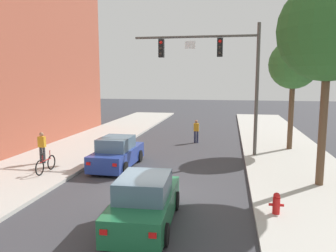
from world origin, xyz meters
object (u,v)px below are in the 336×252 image
at_px(car_following_green, 145,202).
at_px(fire_hydrant, 276,203).
at_px(bicycle_leaning, 46,164).
at_px(traffic_signal_mast, 221,64).
at_px(pedestrian_sidewalk_left_walker, 42,146).
at_px(street_tree_nearest, 329,31).
at_px(pedestrian_crossing_road, 196,130).
at_px(street_tree_second, 294,65).
at_px(car_lead_blue, 117,154).

xyz_separation_m(car_following_green, fire_hydrant, (4.12, 1.25, -0.22)).
bearing_deg(bicycle_leaning, traffic_signal_mast, 35.39).
bearing_deg(pedestrian_sidewalk_left_walker, fire_hydrant, -22.85).
bearing_deg(street_tree_nearest, pedestrian_sidewalk_left_walker, 174.86).
xyz_separation_m(bicycle_leaning, street_tree_nearest, (12.27, 0.41, 5.89)).
xyz_separation_m(pedestrian_sidewalk_left_walker, pedestrian_crossing_road, (7.32, 7.82, -0.15)).
bearing_deg(pedestrian_crossing_road, street_tree_second, -15.02).
distance_m(car_lead_blue, pedestrian_sidewalk_left_walker, 4.00).
xyz_separation_m(traffic_signal_mast, pedestrian_sidewalk_left_walker, (-9.07, -4.02, -4.31)).
distance_m(traffic_signal_mast, car_lead_blue, 7.78).
bearing_deg(street_tree_second, street_tree_nearest, -90.11).
xyz_separation_m(traffic_signal_mast, street_tree_nearest, (4.34, -5.22, 1.05)).
bearing_deg(street_tree_second, pedestrian_crossing_road, 164.98).
xyz_separation_m(traffic_signal_mast, car_following_green, (-1.97, -9.99, -4.65)).
bearing_deg(pedestrian_sidewalk_left_walker, street_tree_second, 24.74).
bearing_deg(traffic_signal_mast, car_lead_blue, -144.95).
relative_size(fire_hydrant, street_tree_second, 0.11).
height_order(car_following_green, bicycle_leaning, car_following_green).
distance_m(car_following_green, street_tree_nearest, 9.75).
bearing_deg(car_lead_blue, pedestrian_crossing_road, 65.51).
height_order(car_lead_blue, fire_hydrant, car_lead_blue).
xyz_separation_m(car_lead_blue, pedestrian_crossing_road, (3.36, 7.39, 0.19)).
bearing_deg(car_lead_blue, fire_hydrant, -35.43).
distance_m(pedestrian_crossing_road, fire_hydrant, 13.14).
height_order(car_lead_blue, street_tree_nearest, street_tree_nearest).
xyz_separation_m(traffic_signal_mast, fire_hydrant, (2.15, -8.74, -4.87)).
xyz_separation_m(pedestrian_crossing_road, fire_hydrant, (3.89, -12.55, -0.41)).
height_order(car_lead_blue, car_following_green, same).
bearing_deg(pedestrian_sidewalk_left_walker, bicycle_leaning, -55.02).
bearing_deg(fire_hydrant, street_tree_second, 78.58).
bearing_deg(car_following_green, street_tree_nearest, 37.05).
xyz_separation_m(car_following_green, pedestrian_crossing_road, (0.23, 13.79, 0.19)).
bearing_deg(pedestrian_sidewalk_left_walker, street_tree_nearest, -5.14).
distance_m(car_lead_blue, street_tree_nearest, 11.16).
xyz_separation_m(traffic_signal_mast, car_lead_blue, (-5.11, -3.58, -4.65)).
bearing_deg(car_lead_blue, pedestrian_sidewalk_left_walker, -173.73).
relative_size(traffic_signal_mast, bicycle_leaning, 4.24).
relative_size(pedestrian_sidewalk_left_walker, pedestrian_crossing_road, 1.00).
relative_size(street_tree_nearest, street_tree_second, 1.23).
bearing_deg(fire_hydrant, street_tree_nearest, 58.12).
distance_m(traffic_signal_mast, pedestrian_sidewalk_left_walker, 10.81).
height_order(fire_hydrant, street_tree_nearest, street_tree_nearest).
bearing_deg(car_following_green, traffic_signal_mast, 78.83).
distance_m(traffic_signal_mast, fire_hydrant, 10.24).
xyz_separation_m(pedestrian_sidewalk_left_walker, fire_hydrant, (11.22, -4.73, -0.56)).
relative_size(car_following_green, pedestrian_crossing_road, 2.62).
bearing_deg(car_following_green, fire_hydrant, 16.82).
bearing_deg(bicycle_leaning, street_tree_nearest, 1.92).
height_order(traffic_signal_mast, pedestrian_sidewalk_left_walker, traffic_signal_mast).
bearing_deg(pedestrian_crossing_road, pedestrian_sidewalk_left_walker, -133.12).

